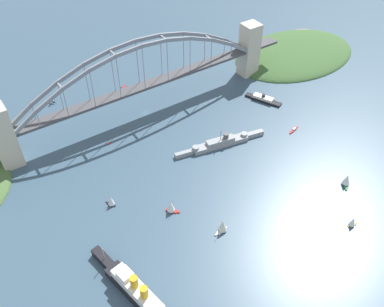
% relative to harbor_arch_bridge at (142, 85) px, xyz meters
% --- Properties ---
extents(ground_plane, '(1400.00, 1400.00, 0.00)m').
position_rel_harbor_arch_bridge_xyz_m(ground_plane, '(-0.00, 0.00, -30.11)').
color(ground_plane, '#385166').
extents(harbor_arch_bridge, '(310.43, 15.93, 72.71)m').
position_rel_harbor_arch_bridge_xyz_m(harbor_arch_bridge, '(0.00, 0.00, 0.00)').
color(harbor_arch_bridge, beige).
rests_on(harbor_arch_bridge, ground).
extents(headland_west_shore, '(148.09, 102.19, 17.54)m').
position_rel_harbor_arch_bridge_xyz_m(headland_west_shore, '(-194.02, -2.24, -30.11)').
color(headland_west_shore, '#3D6033').
rests_on(headland_west_shore, ground).
extents(ocean_liner, '(22.58, 90.62, 20.13)m').
position_rel_harbor_arch_bridge_xyz_m(ocean_liner, '(95.12, 162.38, -24.47)').
color(ocean_liner, black).
rests_on(ocean_liner, ground).
extents(naval_cruiser, '(81.93, 19.98, 17.02)m').
position_rel_harbor_arch_bridge_xyz_m(naval_cruiser, '(-31.32, 76.93, -27.10)').
color(naval_cruiser, gray).
rests_on(naval_cruiser, ground).
extents(harbor_ferry_steamer, '(20.82, 35.43, 7.18)m').
position_rel_harbor_arch_bridge_xyz_m(harbor_ferry_steamer, '(-104.58, 47.34, -28.01)').
color(harbor_ferry_steamer, black).
rests_on(harbor_ferry_steamer, ground).
extents(seaplane_taxiing_near_bridge, '(8.56, 8.66, 4.83)m').
position_rel_harbor_arch_bridge_xyz_m(seaplane_taxiing_near_bridge, '(-1.01, -44.26, -28.12)').
color(seaplane_taxiing_near_bridge, '#B7B7B2').
rests_on(seaplane_taxiing_near_bridge, ground).
extents(seaplane_second_in_formation, '(8.59, 8.09, 4.97)m').
position_rel_harbor_arch_bridge_xyz_m(seaplane_second_in_formation, '(66.49, -63.51, -28.11)').
color(seaplane_second_in_formation, '#B7B7B2').
rests_on(seaplane_second_in_formation, ground).
extents(small_boat_0, '(8.03, 5.03, 9.38)m').
position_rel_harbor_arch_bridge_xyz_m(small_boat_0, '(-56.32, 197.29, -25.79)').
color(small_boat_0, gold).
rests_on(small_boat_0, ground).
extents(small_boat_1, '(12.14, 4.58, 2.06)m').
position_rel_harbor_arch_bridge_xyz_m(small_boat_1, '(-97.11, 97.10, -29.35)').
color(small_boat_1, '#B2231E').
rests_on(small_boat_1, ground).
extents(small_boat_2, '(9.03, 9.60, 11.35)m').
position_rel_harbor_arch_bridge_xyz_m(small_boat_2, '(-83.64, 167.68, -24.84)').
color(small_boat_2, '#2D6B3D').
rests_on(small_boat_2, ground).
extents(small_boat_3, '(9.07, 9.61, 12.05)m').
position_rel_harbor_arch_bridge_xyz_m(small_boat_3, '(42.49, 115.00, -24.57)').
color(small_boat_3, '#B2231E').
rests_on(small_boat_3, ground).
extents(small_boat_4, '(6.45, 8.33, 10.26)m').
position_rel_harbor_arch_bridge_xyz_m(small_boat_4, '(75.87, 85.34, -25.38)').
color(small_boat_4, black).
rests_on(small_boat_4, ground).
extents(small_boat_5, '(11.05, 6.64, 12.48)m').
position_rel_harbor_arch_bridge_xyz_m(small_boat_5, '(22.19, 149.95, -24.35)').
color(small_boat_5, silver).
rests_on(small_boat_5, ground).
extents(channel_marker_buoy, '(2.20, 2.20, 2.75)m').
position_rel_harbor_arch_bridge_xyz_m(channel_marker_buoy, '(47.09, 21.83, -29.00)').
color(channel_marker_buoy, red).
rests_on(channel_marker_buoy, ground).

